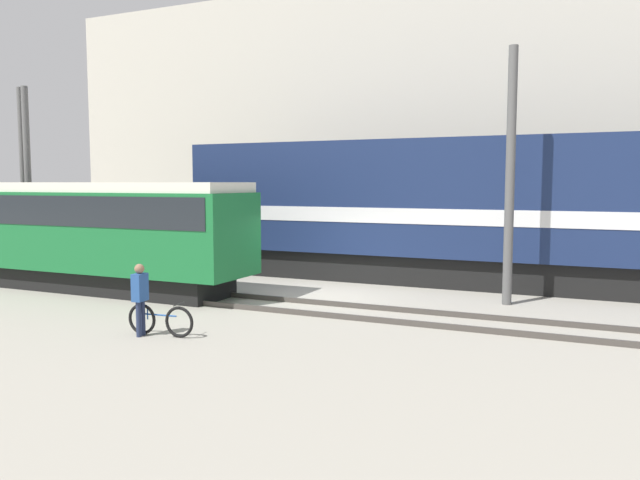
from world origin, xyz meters
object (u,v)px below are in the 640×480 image
object	(u,v)px
bicycle	(160,320)
person	(140,293)
utility_pole_center	(28,178)
freight_locomotive	(484,210)
utility_pole_left	(23,178)
streetcar	(80,228)
utility_pole_right	(510,177)

from	to	relation	value
bicycle	person	world-z (taller)	person
bicycle	utility_pole_center	xyz separation A→B (m)	(-12.12, 6.96, 3.25)
freight_locomotive	utility_pole_left	size ratio (longest dim) A/B	2.89
streetcar	person	world-z (taller)	streetcar
utility_pole_center	person	bearing A→B (deg)	-31.36
streetcar	utility_pole_center	world-z (taller)	utility_pole_center
bicycle	freight_locomotive	bearing A→B (deg)	61.88
person	utility_pole_right	world-z (taller)	utility_pole_right
freight_locomotive	utility_pole_left	distance (m)	17.99
person	utility_pole_left	world-z (taller)	utility_pole_left
freight_locomotive	streetcar	distance (m)	13.15
utility_pole_right	streetcar	bearing A→B (deg)	-166.99
utility_pole_left	person	bearing A→B (deg)	-30.78
freight_locomotive	utility_pole_left	xyz separation A→B (m)	(-17.71, -2.98, 1.06)
utility_pole_left	utility_pole_center	distance (m)	0.27
utility_pole_left	utility_pole_right	bearing A→B (deg)	0.00
freight_locomotive	bicycle	size ratio (longest dim) A/B	12.50
utility_pole_left	utility_pole_right	xyz separation A→B (m)	(18.91, 0.00, -0.03)
bicycle	person	bearing A→B (deg)	-154.10
freight_locomotive	utility_pole_right	bearing A→B (deg)	-68.15
bicycle	utility_pole_center	world-z (taller)	utility_pole_center
streetcar	person	bearing A→B (deg)	-34.77
bicycle	utility_pole_left	bearing A→B (deg)	150.69
person	utility_pole_center	distance (m)	13.99
bicycle	utility_pole_center	size ratio (longest dim) A/B	0.23
person	utility_pole_right	xyz separation A→B (m)	(6.90, 7.15, 2.58)
person	bicycle	bearing A→B (deg)	25.90
streetcar	bicycle	xyz separation A→B (m)	(6.40, -3.98, -1.60)
utility_pole_right	bicycle	bearing A→B (deg)	-133.08
utility_pole_center	freight_locomotive	bearing A→B (deg)	9.70
bicycle	utility_pole_right	xyz separation A→B (m)	(6.51, 6.96, 3.21)
streetcar	utility_pole_center	xyz separation A→B (m)	(-5.73, 2.98, 1.65)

